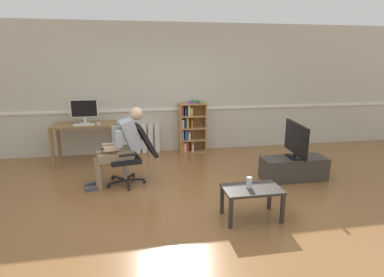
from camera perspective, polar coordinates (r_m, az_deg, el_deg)
ground_plane at (r=4.59m, az=0.08°, el=-11.18°), size 18.00×18.00×0.00m
back_wall at (r=6.80m, az=-4.04°, el=8.92°), size 12.00×0.13×2.70m
computer_desk at (r=6.44m, az=-18.86°, el=1.54°), size 1.20×0.61×0.76m
imac_monitor at (r=6.45m, az=-18.91°, el=4.98°), size 0.51×0.14×0.46m
keyboard at (r=6.28m, az=-18.97°, el=2.38°), size 0.38×0.12×0.02m
computer_mouse at (r=6.26m, az=-16.52°, el=2.59°), size 0.06×0.10×0.03m
bookshelf at (r=6.77m, az=-0.26°, el=1.89°), size 0.57×0.29×1.11m
radiator at (r=6.82m, az=-9.81°, el=-0.07°), size 0.94×0.08×0.62m
office_chair at (r=5.15m, az=-10.39°, el=-2.37°), size 0.84×0.64×0.96m
person_seated at (r=5.08m, az=-12.68°, el=-1.13°), size 0.96×0.49×1.24m
tv_stand at (r=5.57m, az=17.90°, el=-5.15°), size 1.07×0.43×0.38m
tv_screen at (r=5.43m, az=18.31°, el=-0.22°), size 0.23×0.88×0.58m
coffee_table at (r=4.06m, az=10.78°, el=-9.56°), size 0.72×0.44×0.41m
drinking_glass at (r=4.01m, az=10.30°, el=-7.83°), size 0.07×0.07×0.14m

